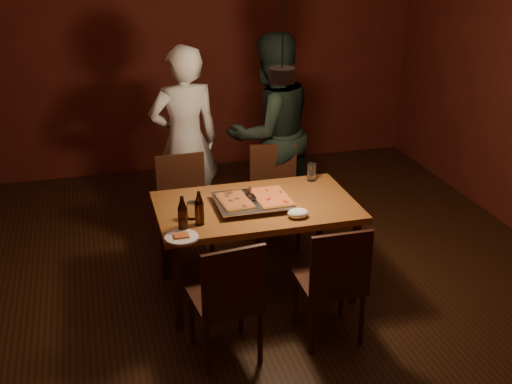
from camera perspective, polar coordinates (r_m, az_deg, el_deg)
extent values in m
plane|color=#351A0E|center=(5.12, 2.01, -9.12)|extent=(6.00, 6.00, 0.00)
plane|color=maroon|center=(7.37, -4.85, 12.68)|extent=(5.00, 0.00, 5.00)
cube|color=#9C5A27|center=(4.84, 0.00, -1.36)|extent=(1.50, 0.90, 0.05)
cylinder|color=#38190F|center=(4.58, -6.97, -8.40)|extent=(0.06, 0.06, 0.70)
cylinder|color=#38190F|center=(4.91, 8.76, -6.21)|extent=(0.06, 0.06, 0.70)
cylinder|color=#38190F|center=(5.22, -8.20, -4.25)|extent=(0.06, 0.06, 0.70)
cylinder|color=#38190F|center=(5.51, 5.73, -2.59)|extent=(0.06, 0.06, 0.70)
cube|color=#38190F|center=(5.47, -6.23, -1.90)|extent=(0.43, 0.43, 0.04)
cube|color=#38190F|center=(5.55, -6.73, 1.14)|extent=(0.42, 0.04, 0.45)
cube|color=#38190F|center=(5.67, 1.76, -0.81)|extent=(0.48, 0.48, 0.04)
cube|color=#38190F|center=(5.76, 1.53, 2.14)|extent=(0.42, 0.09, 0.45)
cube|color=#38190F|center=(4.28, -2.80, -9.51)|extent=(0.47, 0.47, 0.04)
cube|color=#38190F|center=(4.00, -1.96, -7.99)|extent=(0.42, 0.08, 0.45)
cube|color=#38190F|center=(4.49, 6.50, -7.93)|extent=(0.42, 0.42, 0.04)
cube|color=#38190F|center=(4.21, 7.56, -6.42)|extent=(0.42, 0.03, 0.45)
cube|color=silver|center=(4.80, -0.31, -0.97)|extent=(0.56, 0.46, 0.05)
cube|color=maroon|center=(4.76, -1.92, -0.74)|extent=(0.25, 0.36, 0.02)
cube|color=gold|center=(4.82, 1.39, -0.42)|extent=(0.26, 0.40, 0.02)
cylinder|color=black|center=(4.43, -6.52, -2.48)|extent=(0.07, 0.07, 0.16)
cone|color=black|center=(4.37, -6.59, -0.97)|extent=(0.07, 0.07, 0.09)
cylinder|color=black|center=(4.50, -5.05, -1.95)|extent=(0.07, 0.07, 0.16)
cone|color=black|center=(4.45, -5.10, -0.49)|extent=(0.07, 0.07, 0.09)
cylinder|color=silver|center=(4.61, -5.66, -1.64)|extent=(0.08, 0.08, 0.12)
cylinder|color=silver|center=(5.26, 4.97, 1.77)|extent=(0.07, 0.07, 0.15)
cylinder|color=white|center=(4.35, -6.64, -4.02)|extent=(0.23, 0.23, 0.02)
cube|color=gold|center=(4.35, -6.65, -3.86)|extent=(0.10, 0.08, 0.01)
ellipsoid|color=white|center=(4.62, 3.76, -1.90)|extent=(0.16, 0.12, 0.07)
imported|color=silver|center=(5.85, -6.33, 4.49)|extent=(0.68, 0.48, 1.75)
imported|color=black|center=(5.92, 1.30, 5.27)|extent=(1.06, 0.93, 1.83)
cylinder|color=black|center=(4.44, 2.33, 10.33)|extent=(0.18, 0.18, 0.10)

